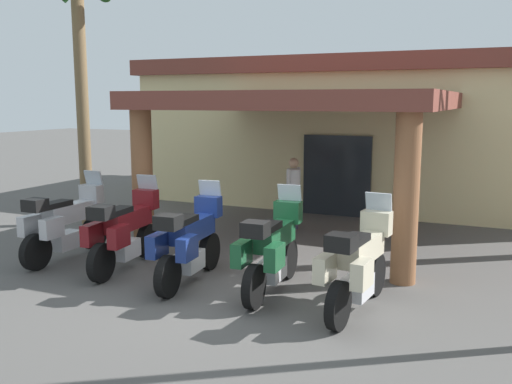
% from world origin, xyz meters
% --- Properties ---
extents(ground_plane, '(80.00, 80.00, 0.00)m').
position_xyz_m(ground_plane, '(0.00, 0.00, 0.00)').
color(ground_plane, '#514F4C').
extents(motel_building, '(12.73, 12.45, 4.16)m').
position_xyz_m(motel_building, '(-0.03, 9.73, 2.12)').
color(motel_building, beige).
rests_on(motel_building, ground_plane).
extents(motorcycle_silver, '(0.70, 2.21, 1.61)m').
position_xyz_m(motorcycle_silver, '(-3.46, 0.32, 0.70)').
color(motorcycle_silver, black).
rests_on(motorcycle_silver, ground_plane).
extents(motorcycle_maroon, '(0.75, 2.21, 1.61)m').
position_xyz_m(motorcycle_maroon, '(-2.03, 0.26, 0.70)').
color(motorcycle_maroon, black).
rests_on(motorcycle_maroon, ground_plane).
extents(motorcycle_blue, '(0.74, 2.21, 1.61)m').
position_xyz_m(motorcycle_blue, '(-0.60, 0.10, 0.70)').
color(motorcycle_blue, black).
rests_on(motorcycle_blue, ground_plane).
extents(motorcycle_green, '(0.72, 2.21, 1.61)m').
position_xyz_m(motorcycle_green, '(0.83, 0.21, 0.70)').
color(motorcycle_green, black).
rests_on(motorcycle_green, ground_plane).
extents(motorcycle_cream, '(0.74, 2.21, 1.61)m').
position_xyz_m(motorcycle_cream, '(2.26, -0.03, 0.70)').
color(motorcycle_cream, black).
rests_on(motorcycle_cream, ground_plane).
extents(pedestrian, '(0.32, 0.52, 1.68)m').
position_xyz_m(pedestrian, '(-0.44, 4.48, 0.97)').
color(pedestrian, '#3F334C').
rests_on(pedestrian, ground_plane).
extents(palm_tree_roadside, '(2.62, 2.71, 6.69)m').
position_xyz_m(palm_tree_roadside, '(-5.26, 2.99, 5.11)').
color(palm_tree_roadside, brown).
rests_on(palm_tree_roadside, ground_plane).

